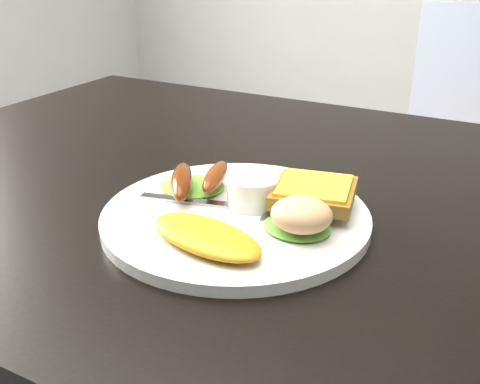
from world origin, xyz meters
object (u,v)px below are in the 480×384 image
object	(u,v)px
person	(401,81)
dining_chair	(458,181)
dining_table	(272,198)
plate	(236,217)

from	to	relation	value
person	dining_chair	bearing A→B (deg)	-88.02
dining_chair	person	bearing A→B (deg)	-98.31
dining_chair	person	distance (m)	0.55
dining_table	dining_chair	bearing A→B (deg)	81.39
dining_chair	plate	xyz separation A→B (m)	(-0.12, -1.01, 0.31)
dining_chair	person	xyz separation A→B (m)	(-0.09, -0.42, 0.34)
dining_table	dining_chair	size ratio (longest dim) A/B	3.27
dining_chair	dining_table	bearing A→B (deg)	-94.75
dining_table	dining_chair	distance (m)	0.94
dining_chair	person	size ratio (longest dim) A/B	0.23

